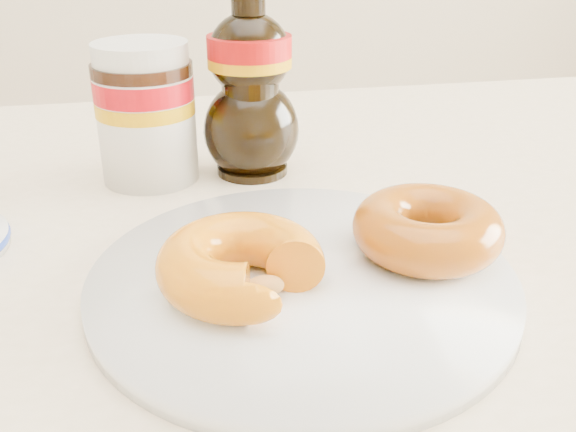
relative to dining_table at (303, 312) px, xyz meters
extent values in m
cube|color=#FFE4C2|center=(0.00, 0.00, 0.06)|extent=(1.40, 0.90, 0.04)
cylinder|color=white|center=(-0.02, -0.09, 0.09)|extent=(0.30, 0.30, 0.01)
torus|color=white|center=(-0.02, -0.09, 0.09)|extent=(0.30, 0.30, 0.01)
torus|color=orange|center=(-0.07, -0.11, 0.12)|extent=(0.13, 0.13, 0.04)
torus|color=#8E4509|center=(0.07, -0.08, 0.12)|extent=(0.12, 0.12, 0.04)
cylinder|color=white|center=(-0.12, 0.14, 0.14)|extent=(0.09, 0.09, 0.11)
cylinder|color=#94050C|center=(-0.12, 0.14, 0.18)|extent=(0.10, 0.10, 0.02)
cylinder|color=#D89905|center=(-0.12, 0.14, 0.16)|extent=(0.10, 0.10, 0.01)
cylinder|color=black|center=(-0.12, 0.14, 0.19)|extent=(0.10, 0.10, 0.01)
cylinder|color=white|center=(-0.12, 0.14, 0.21)|extent=(0.09, 0.09, 0.02)
camera|label=1|loc=(-0.11, -0.47, 0.33)|focal=40.00mm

